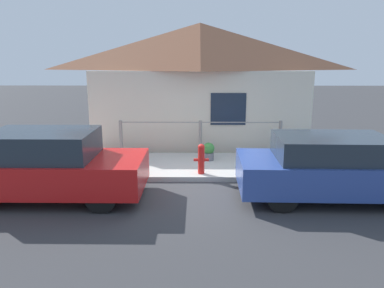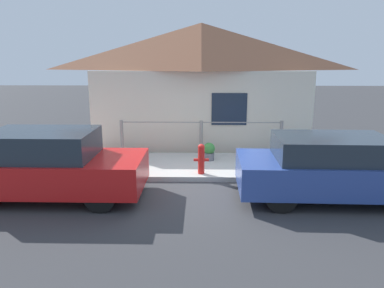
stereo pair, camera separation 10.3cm
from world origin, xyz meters
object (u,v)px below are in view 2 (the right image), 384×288
object	(u,v)px
fire_hydrant	(201,158)
car_right	(336,168)
potted_plant_near_hydrant	(209,151)
car_left	(49,165)

from	to	relation	value
fire_hydrant	car_right	bearing A→B (deg)	-25.39
potted_plant_near_hydrant	car_right	bearing A→B (deg)	-44.82
fire_hydrant	potted_plant_near_hydrant	world-z (taller)	fire_hydrant
fire_hydrant	potted_plant_near_hydrant	distance (m)	1.29
car_right	potted_plant_near_hydrant	size ratio (longest dim) A/B	8.46
car_left	potted_plant_near_hydrant	xyz separation A→B (m)	(3.54, 2.63, -0.35)
fire_hydrant	potted_plant_near_hydrant	size ratio (longest dim) A/B	1.52
car_right	fire_hydrant	size ratio (longest dim) A/B	5.55
car_right	fire_hydrant	world-z (taller)	car_right
car_left	fire_hydrant	xyz separation A→B (m)	(3.31, 1.37, -0.21)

